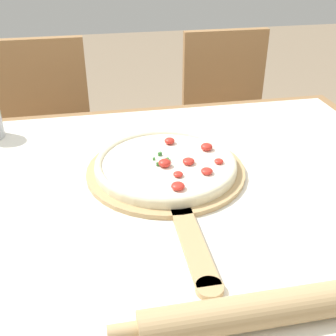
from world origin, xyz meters
The scene contains 7 objects.
dining_table centered at (0.00, 0.00, 0.64)m, with size 1.27×1.05×0.74m.
towel_cloth centered at (0.00, 0.00, 0.74)m, with size 1.19×0.97×0.00m.
pizza_peel centered at (-0.04, 0.05, 0.75)m, with size 0.40×0.63×0.01m.
pizza centered at (-0.04, 0.07, 0.77)m, with size 0.36×0.36×0.04m.
rolling_pin centered at (0.01, -0.41, 0.77)m, with size 0.45×0.06×0.06m.
chair_left centered at (-0.41, 0.87, 0.51)m, with size 0.40×0.40×0.89m.
chair_right centered at (0.40, 0.87, 0.51)m, with size 0.40×0.40×0.89m.
Camera 1 is at (-0.21, -0.83, 1.29)m, focal length 45.00 mm.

